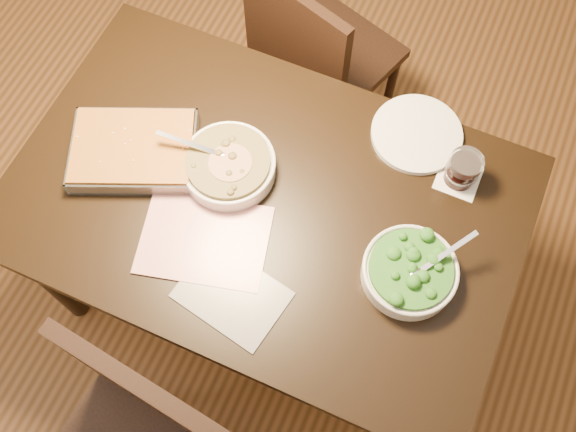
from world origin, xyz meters
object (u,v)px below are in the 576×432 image
object	(u,v)px
chair_far	(316,57)
stew_bowl	(229,165)
baking_dish	(134,150)
dinner_plate	(417,134)
broccoli_bowl	(410,271)
table	(266,214)
wine_tumbler	(463,169)

from	to	relation	value
chair_far	stew_bowl	bearing A→B (deg)	108.57
baking_dish	dinner_plate	xyz separation A→B (m)	(0.70, 0.38, -0.02)
stew_bowl	dinner_plate	distance (m)	0.54
broccoli_bowl	dinner_plate	size ratio (longest dim) A/B	0.98
table	baking_dish	xyz separation A→B (m)	(-0.39, -0.02, 0.13)
table	baking_dish	distance (m)	0.41
table	broccoli_bowl	bearing A→B (deg)	-6.69
broccoli_bowl	chair_far	distance (m)	0.96
stew_bowl	chair_far	distance (m)	0.70
table	wine_tumbler	xyz separation A→B (m)	(0.47, 0.28, 0.15)
table	wine_tumbler	distance (m)	0.56
wine_tumbler	dinner_plate	size ratio (longest dim) A/B	0.39
dinner_plate	chair_far	xyz separation A→B (m)	(-0.44, 0.32, -0.26)
broccoli_bowl	dinner_plate	bearing A→B (deg)	106.12
stew_bowl	dinner_plate	xyz separation A→B (m)	(0.44, 0.32, -0.03)
wine_tumbler	stew_bowl	bearing A→B (deg)	-158.25
baking_dish	dinner_plate	size ratio (longest dim) A/B	1.60
broccoli_bowl	wine_tumbler	size ratio (longest dim) A/B	2.54
baking_dish	chair_far	distance (m)	0.80
broccoli_bowl	baking_dish	size ratio (longest dim) A/B	0.62
table	broccoli_bowl	distance (m)	0.45
broccoli_bowl	baking_dish	xyz separation A→B (m)	(-0.82, 0.03, -0.00)
baking_dish	wine_tumbler	distance (m)	0.91
stew_bowl	table	bearing A→B (deg)	-17.40
chair_far	dinner_plate	bearing A→B (deg)	162.13
chair_far	wine_tumbler	bearing A→B (deg)	163.91
table	stew_bowl	size ratio (longest dim) A/B	4.84
table	dinner_plate	world-z (taller)	dinner_plate
broccoli_bowl	baking_dish	distance (m)	0.82
stew_bowl	baking_dish	world-z (taller)	stew_bowl
stew_bowl	dinner_plate	size ratio (longest dim) A/B	1.11
broccoli_bowl	dinner_plate	xyz separation A→B (m)	(-0.12, 0.41, -0.02)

